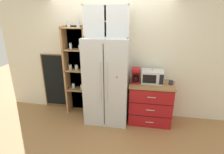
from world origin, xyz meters
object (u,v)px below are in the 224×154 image
bottle_clear (152,78)px  chalkboard_menu (55,82)px  refrigerator (107,81)px  mug_charcoal (171,83)px  coffee_maker (136,75)px  bottle_cobalt (152,76)px  microwave (152,76)px

bottle_clear → chalkboard_menu: bearing=173.5°
refrigerator → mug_charcoal: 1.28m
coffee_maker → chalkboard_menu: bearing=172.7°
bottle_cobalt → chalkboard_menu: bearing=176.1°
mug_charcoal → chalkboard_menu: chalkboard_menu is taller
bottle_cobalt → bottle_clear: bottle_cobalt is taller
microwave → bottle_cobalt: (-0.00, 0.05, -0.01)m
refrigerator → bottle_cobalt: bearing=9.9°
bottle_cobalt → bottle_clear: (0.00, -0.10, -0.00)m
bottle_cobalt → bottle_clear: size_ratio=1.03×
refrigerator → microwave: 0.93m
chalkboard_menu → bottle_clear: bearing=-6.5°
bottle_clear → chalkboard_menu: chalkboard_menu is taller
coffee_maker → chalkboard_menu: size_ratio=0.23×
refrigerator → chalkboard_menu: bearing=166.8°
coffee_maker → mug_charcoal: size_ratio=2.54×
refrigerator → chalkboard_menu: size_ratio=1.34×
microwave → coffee_maker: size_ratio=1.42×
bottle_cobalt → mug_charcoal: bearing=-16.1°
microwave → mug_charcoal: microwave is taller
refrigerator → bottle_clear: 0.92m
chalkboard_menu → refrigerator: bearing=-13.2°
mug_charcoal → chalkboard_menu: 2.65m
microwave → bottle_clear: microwave is taller
bottle_clear → refrigerator: bearing=-176.5°
coffee_maker → chalkboard_menu: 1.97m
coffee_maker → bottle_clear: bearing=-1.8°
microwave → mug_charcoal: bearing=-8.8°
bottle_cobalt → bottle_clear: bearing=-90.0°
bottle_clear → chalkboard_menu: size_ratio=0.19×
coffee_maker → bottle_clear: 0.33m
refrigerator → mug_charcoal: (1.28, 0.05, 0.03)m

